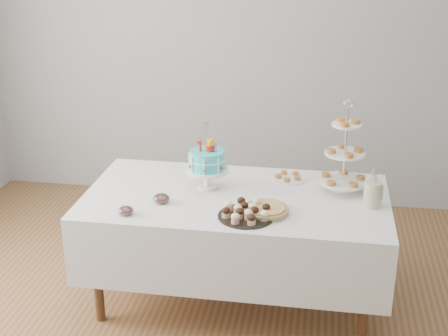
% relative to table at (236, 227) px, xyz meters
% --- Properties ---
extents(floor, '(5.00, 5.00, 0.00)m').
position_rel_table_xyz_m(floor, '(0.00, -0.30, -0.54)').
color(floor, brown).
rests_on(floor, ground).
extents(walls, '(5.04, 4.04, 2.70)m').
position_rel_table_xyz_m(walls, '(0.00, -0.30, 0.81)').
color(walls, '#95979A').
rests_on(walls, floor).
extents(table, '(1.92, 1.02, 0.77)m').
position_rel_table_xyz_m(table, '(0.00, 0.00, 0.00)').
color(table, white).
rests_on(table, floor).
extents(birthday_cake, '(0.28, 0.28, 0.44)m').
position_rel_table_xyz_m(birthday_cake, '(-0.20, 0.09, 0.35)').
color(birthday_cake, white).
rests_on(birthday_cake, table).
extents(cupcake_tray, '(0.34, 0.34, 0.08)m').
position_rel_table_xyz_m(cupcake_tray, '(0.10, -0.30, 0.26)').
color(cupcake_tray, black).
rests_on(cupcake_tray, table).
extents(pie, '(0.27, 0.27, 0.04)m').
position_rel_table_xyz_m(pie, '(0.21, -0.23, 0.25)').
color(pie, tan).
rests_on(pie, table).
extents(tiered_stand, '(0.31, 0.31, 0.60)m').
position_rel_table_xyz_m(tiered_stand, '(0.67, 0.19, 0.48)').
color(tiered_stand, silver).
rests_on(tiered_stand, table).
extents(plate_stack, '(0.19, 0.19, 0.07)m').
position_rel_table_xyz_m(plate_stack, '(0.68, 0.24, 0.26)').
color(plate_stack, white).
rests_on(plate_stack, table).
extents(pastry_plate, '(0.23, 0.23, 0.03)m').
position_rel_table_xyz_m(pastry_plate, '(0.31, 0.32, 0.24)').
color(pastry_plate, white).
rests_on(pastry_plate, table).
extents(jam_bowl_a, '(0.09, 0.09, 0.05)m').
position_rel_table_xyz_m(jam_bowl_a, '(-0.60, -0.38, 0.25)').
color(jam_bowl_a, silver).
rests_on(jam_bowl_a, table).
extents(jam_bowl_b, '(0.10, 0.10, 0.06)m').
position_rel_table_xyz_m(jam_bowl_b, '(-0.44, -0.19, 0.26)').
color(jam_bowl_b, silver).
rests_on(jam_bowl_b, table).
extents(utensil_pitcher, '(0.12, 0.11, 0.24)m').
position_rel_table_xyz_m(utensil_pitcher, '(0.84, -0.02, 0.31)').
color(utensil_pitcher, '#EDE8CC').
rests_on(utensil_pitcher, table).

